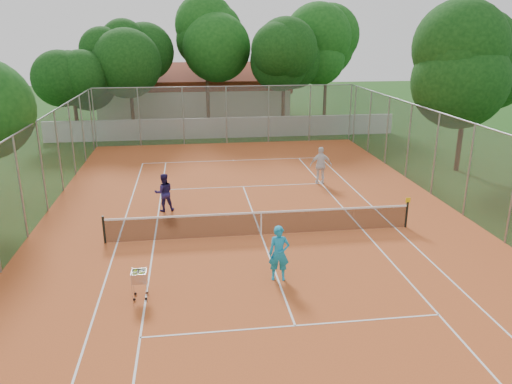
{
  "coord_description": "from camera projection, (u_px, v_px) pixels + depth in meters",
  "views": [
    {
      "loc": [
        -2.63,
        -17.87,
        7.61
      ],
      "look_at": [
        0.0,
        1.5,
        1.3
      ],
      "focal_mm": 35.0,
      "sensor_mm": 36.0,
      "label": 1
    }
  ],
  "objects": [
    {
      "name": "clubhouse",
      "position": [
        194.0,
        93.0,
        45.94
      ],
      "size": [
        16.4,
        9.0,
        4.4
      ],
      "primitive_type": "cube",
      "color": "beige",
      "rests_on": "ground"
    },
    {
      "name": "court_pad",
      "position": [
        261.0,
        235.0,
        19.52
      ],
      "size": [
        18.0,
        34.0,
        0.02
      ],
      "primitive_type": "cube",
      "color": "#B95324",
      "rests_on": "ground"
    },
    {
      "name": "player_far_right",
      "position": [
        321.0,
        165.0,
        25.81
      ],
      "size": [
        1.19,
        0.6,
        1.95
      ],
      "primitive_type": "imported",
      "rotation": [
        0.0,
        0.0,
        3.03
      ],
      "color": "silver",
      "rests_on": "court_pad"
    },
    {
      "name": "court_lines",
      "position": [
        261.0,
        235.0,
        19.52
      ],
      "size": [
        10.98,
        23.78,
        0.01
      ],
      "primitive_type": "cube",
      "color": "white",
      "rests_on": "court_pad"
    },
    {
      "name": "player_far_left",
      "position": [
        164.0,
        192.0,
        21.88
      ],
      "size": [
        0.93,
        0.78,
        1.7
      ],
      "primitive_type": "imported",
      "rotation": [
        0.0,
        0.0,
        3.32
      ],
      "color": "#231B51",
      "rests_on": "court_pad"
    },
    {
      "name": "perimeter_fence",
      "position": [
        261.0,
        186.0,
        18.91
      ],
      "size": [
        18.0,
        34.0,
        4.0
      ],
      "primitive_type": "cube",
      "color": "slate",
      "rests_on": "ground"
    },
    {
      "name": "ground",
      "position": [
        261.0,
        235.0,
        19.52
      ],
      "size": [
        120.0,
        120.0,
        0.0
      ],
      "primitive_type": "plane",
      "color": "#173D10",
      "rests_on": "ground"
    },
    {
      "name": "player_near",
      "position": [
        279.0,
        253.0,
        15.75
      ],
      "size": [
        0.72,
        0.53,
        1.81
      ],
      "primitive_type": "imported",
      "rotation": [
        0.0,
        0.0,
        -0.15
      ],
      "color": "#1691C2",
      "rests_on": "court_pad"
    },
    {
      "name": "tennis_net",
      "position": [
        261.0,
        223.0,
        19.37
      ],
      "size": [
        11.88,
        0.1,
        0.98
      ],
      "primitive_type": "cube",
      "color": "black",
      "rests_on": "court_pad"
    },
    {
      "name": "tropical_trees",
      "position": [
        221.0,
        67.0,
        38.73
      ],
      "size": [
        29.0,
        19.0,
        10.0
      ],
      "primitive_type": "cube",
      "color": "black",
      "rests_on": "ground"
    },
    {
      "name": "ball_hopper",
      "position": [
        140.0,
        283.0,
        14.76
      ],
      "size": [
        0.52,
        0.52,
        0.95
      ],
      "primitive_type": "cube",
      "rotation": [
        0.0,
        0.0,
        0.14
      ],
      "color": "silver",
      "rests_on": "court_pad"
    },
    {
      "name": "boundary_wall",
      "position": [
        225.0,
        128.0,
        37.21
      ],
      "size": [
        26.0,
        0.3,
        1.5
      ],
      "primitive_type": "cube",
      "color": "silver",
      "rests_on": "ground"
    }
  ]
}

